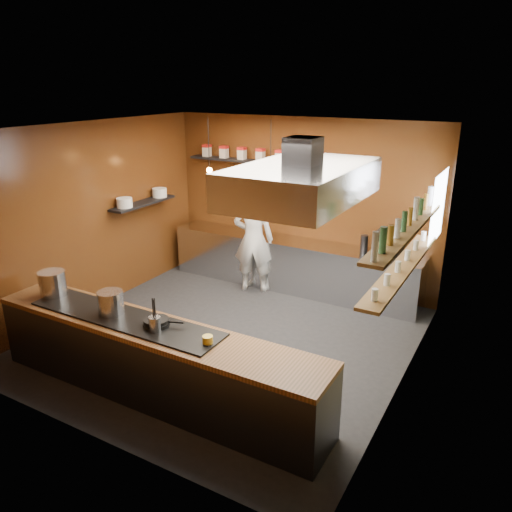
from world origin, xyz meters
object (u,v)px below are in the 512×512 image
Objects in this scene: espresso_machine at (388,244)px; chef at (253,239)px; stockpot_small at (111,303)px; extractor_hood at (302,182)px; stockpot_large at (53,283)px.

chef reaches higher than espresso_machine.
stockpot_small is 3.37m from chef.
extractor_hood reaches higher than espresso_machine.
chef is (0.04, 3.36, -0.13)m from stockpot_small.
stockpot_small is at bearing 70.27° from chef.
espresso_machine is at bearing 170.78° from chef.
extractor_hood is at bearing -97.43° from espresso_machine.
extractor_hood is at bearing 21.52° from stockpot_large.
extractor_hood is 2.66m from stockpot_small.
extractor_hood is 1.05× the size of chef.
stockpot_large is 0.82× the size of espresso_machine.
stockpot_large is (-2.95, -1.16, -1.40)m from extractor_hood.
chef is at bearing 89.29° from stockpot_small.
espresso_machine is (3.34, 3.72, 0.00)m from stockpot_large.
extractor_hood is 6.61× the size of stockpot_small.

